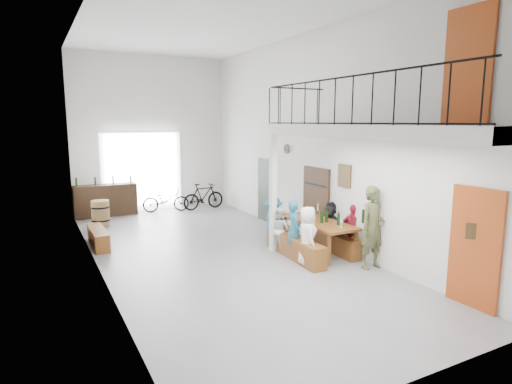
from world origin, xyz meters
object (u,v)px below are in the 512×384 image
tasting_table (318,224)px  bench_inner (295,247)px  host_standing (373,228)px  bicycle_near (166,200)px  side_bench (98,238)px  oak_barrel (101,213)px  serving_counter (105,200)px

tasting_table → bench_inner: tasting_table is taller
host_standing → bicycle_near: 8.28m
bicycle_near → host_standing: bearing=-150.8°
bench_inner → side_bench: (-3.97, 3.17, -0.03)m
bench_inner → host_standing: 1.90m
oak_barrel → host_standing: host_standing is taller
side_bench → oak_barrel: 2.23m
bench_inner → side_bench: bearing=144.7°
oak_barrel → serving_counter: bearing=75.9°
bicycle_near → oak_barrel: bearing=129.1°
side_bench → oak_barrel: size_ratio=1.98×
bench_inner → oak_barrel: bearing=127.1°
oak_barrel → host_standing: (4.69, -6.76, 0.51)m
bench_inner → bicycle_near: size_ratio=1.38×
serving_counter → bicycle_near: serving_counter is taller
bench_inner → bicycle_near: bearing=103.8°
bench_inner → host_standing: bearing=-48.6°
tasting_table → side_bench: size_ratio=1.38×
tasting_table → side_bench: tasting_table is taller
side_bench → bicycle_near: bicycle_near is taller
serving_counter → host_standing: bearing=-62.9°
host_standing → bench_inner: bearing=125.9°
host_standing → bicycle_near: (-2.31, 7.93, -0.49)m
bicycle_near → side_bench: bearing=153.5°
oak_barrel → bicycle_near: size_ratio=0.50×
side_bench → tasting_table: bearing=-33.2°
tasting_table → bench_inner: size_ratio=0.98×
bench_inner → host_standing: host_standing is taller
side_bench → host_standing: size_ratio=0.88×
tasting_table → oak_barrel: oak_barrel is taller
tasting_table → oak_barrel: bearing=129.8°
tasting_table → oak_barrel: (-4.32, 5.27, -0.30)m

